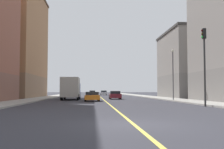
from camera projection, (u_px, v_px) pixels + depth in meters
name	position (u px, v px, depth m)	size (l,w,h in m)	color
ground_plane	(134.00, 124.00, 11.53)	(400.00, 400.00, 0.00)	#313138
sidewalk_left	(147.00, 96.00, 61.05)	(3.50, 168.00, 0.15)	#9E9B93
sidewalk_right	(52.00, 97.00, 59.62)	(3.50, 168.00, 0.15)	#9E9B93
lane_center_stripe	(100.00, 97.00, 60.33)	(0.16, 154.00, 0.01)	#E5D14C
building_left_mid	(197.00, 65.00, 51.98)	(11.72, 15.22, 12.23)	slate
building_right_midblock	(9.00, 43.00, 53.41)	(11.72, 21.43, 20.81)	#8F6B4F
traffic_light_left_near	(204.00, 56.00, 24.34)	(0.40, 0.32, 6.80)	#2D2D2D
street_lamp_left_near	(173.00, 69.00, 37.30)	(0.36, 0.36, 6.69)	#4C4C51
car_black	(92.00, 93.00, 76.11)	(1.80, 4.12, 1.35)	black
car_orange	(92.00, 96.00, 36.42)	(1.98, 4.38, 1.20)	orange
car_maroon	(115.00, 95.00, 44.43)	(1.83, 4.42, 1.29)	maroon
car_silver	(104.00, 93.00, 81.04)	(1.93, 4.44, 1.34)	silver
box_truck	(71.00, 88.00, 41.52)	(2.59, 7.66, 3.23)	navy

